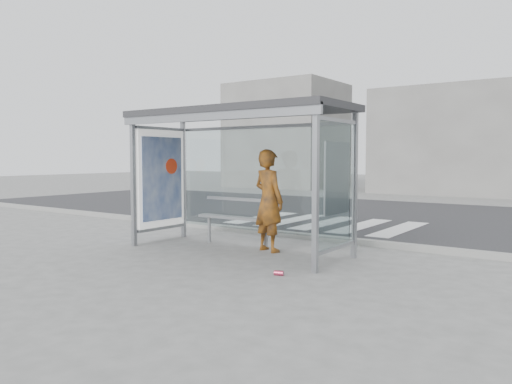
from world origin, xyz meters
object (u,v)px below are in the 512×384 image
at_px(bus_shelter, 223,144).
at_px(bench, 237,218).
at_px(soda_can, 279,273).
at_px(person, 269,201).

height_order(bus_shelter, bench, bus_shelter).
distance_m(bench, soda_can, 2.65).
height_order(bench, soda_can, bench).
relative_size(bus_shelter, person, 2.26).
xyz_separation_m(person, bench, (-0.83, 0.14, -0.39)).
xyz_separation_m(bus_shelter, person, (0.83, 0.29, -1.04)).
relative_size(bench, soda_can, 13.35).
xyz_separation_m(person, soda_can, (1.18, -1.50, -0.90)).
bearing_deg(bench, person, -9.77).
bearing_deg(person, bench, 5.75).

